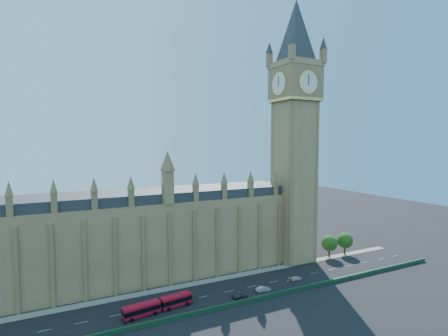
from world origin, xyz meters
name	(u,v)px	position (x,y,z in m)	size (l,w,h in m)	color
ground	(216,294)	(0.00, 0.00, 0.00)	(400.00, 400.00, 0.00)	black
palace_westminster	(113,238)	(-25.00, 22.00, 13.86)	(120.00, 20.00, 28.00)	olive
elizabeth_tower	(295,112)	(38.00, 13.99, 54.56)	(20.59, 20.59, 105.00)	olive
bridge_parapet	(231,305)	(0.00, -9.00, 0.60)	(160.00, 0.60, 1.20)	#1E4C2D
kerb_north	(203,282)	(0.00, 9.50, 0.08)	(160.00, 3.00, 0.16)	gray
tree_east_near	(330,243)	(52.22, 10.08, 5.64)	(6.00, 6.00, 8.50)	#382619
tree_east_far	(345,240)	(60.22, 10.08, 5.64)	(6.00, 6.00, 8.50)	#382619
red_bus	(158,305)	(-17.88, -2.91, 1.65)	(18.62, 5.04, 3.13)	red
car_grey	(240,295)	(4.94, -5.11, 0.78)	(1.84, 4.57, 1.56)	#454A4E
car_silver	(263,289)	(13.07, -4.55, 0.73)	(1.55, 4.45, 1.47)	#A3A6AB
car_white	(296,278)	(26.92, -2.22, 0.58)	(1.64, 4.03, 1.17)	silver
cone_a	(288,281)	(23.76, -2.07, 0.35)	(0.48, 0.48, 0.71)	black
cone_b	(290,278)	(25.90, -0.11, 0.32)	(0.42, 0.42, 0.65)	black
cone_c	(298,279)	(27.62, -2.23, 0.39)	(0.65, 0.65, 0.78)	black
cone_d	(289,279)	(25.06, -0.71, 0.34)	(0.57, 0.57, 0.68)	black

